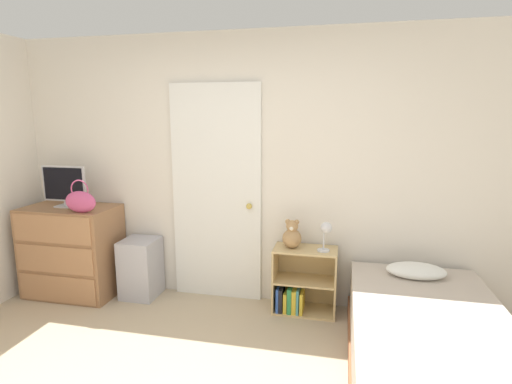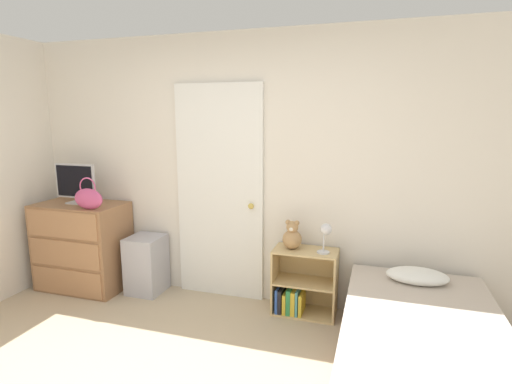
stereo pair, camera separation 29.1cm
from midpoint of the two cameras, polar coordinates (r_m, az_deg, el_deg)
wall_back at (r=3.82m, az=-4.12°, el=3.07°), size 10.00×0.06×2.55m
door_closed at (r=3.89m, az=-7.81°, el=-0.30°), size 0.88×0.09×2.09m
dresser at (r=4.52m, az=-26.44°, el=-7.54°), size 0.89×0.54×0.90m
tv at (r=4.41m, az=-27.45°, el=0.83°), size 0.46×0.16×0.41m
handbag at (r=4.09m, az=-25.69°, el=-1.21°), size 0.31×0.10×0.31m
storage_bin at (r=4.26m, az=-18.06°, el=-10.29°), size 0.34×0.35×0.59m
bookshelf at (r=3.79m, az=4.04°, el=-13.30°), size 0.57×0.31×0.61m
teddy_bear at (r=3.63m, az=2.86°, el=-6.27°), size 0.17×0.17×0.27m
desk_lamp at (r=3.53m, az=7.63°, el=-5.55°), size 0.13×0.12×0.27m
bed at (r=3.06m, az=21.04°, el=-20.29°), size 1.06×1.98×0.59m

